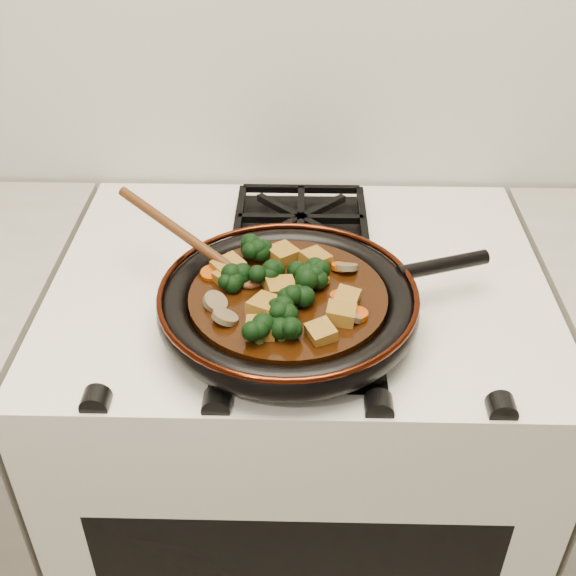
{
  "coord_description": "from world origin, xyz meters",
  "views": [
    {
      "loc": [
        0.0,
        0.78,
        1.55
      ],
      "look_at": [
        -0.02,
        1.57,
        0.97
      ],
      "focal_mm": 45.0,
      "sensor_mm": 36.0,
      "label": 1
    }
  ],
  "objects": [
    {
      "name": "carrot_coin_3",
      "position": [
        0.03,
        1.59,
        0.96
      ],
      "size": [
        0.03,
        0.03,
        0.02
      ],
      "primitive_type": "cylinder",
      "rotation": [
        -0.29,
        -0.03,
        0.0
      ],
      "color": "#AF3F04",
      "rests_on": "braising_sauce"
    },
    {
      "name": "carrot_coin_4",
      "position": [
        0.05,
        1.56,
        0.96
      ],
      "size": [
        0.03,
        0.03,
        0.01
      ],
      "primitive_type": "cylinder",
      "rotation": [
        -0.08,
        -0.08,
        0.0
      ],
      "color": "#AF3F04",
      "rests_on": "braising_sauce"
    },
    {
      "name": "tofu_cube_2",
      "position": [
        -0.03,
        1.65,
        0.97
      ],
      "size": [
        0.05,
        0.05,
        0.02
      ],
      "primitive_type": "cube",
      "rotation": [
        0.06,
        -0.03,
        2.27
      ],
      "color": "olive",
      "rests_on": "braising_sauce"
    },
    {
      "name": "burner_grate_back",
      "position": [
        0.0,
        1.83,
        0.91
      ],
      "size": [
        0.23,
        0.23,
        0.03
      ],
      "primitive_type": null,
      "color": "black",
      "rests_on": "stove"
    },
    {
      "name": "tofu_cube_6",
      "position": [
        0.03,
        1.48,
        0.97
      ],
      "size": [
        0.04,
        0.05,
        0.02
      ],
      "primitive_type": "cube",
      "rotation": [
        -0.12,
        -0.04,
        2.01
      ],
      "color": "olive",
      "rests_on": "braising_sauce"
    },
    {
      "name": "broccoli_floret_5",
      "position": [
        -0.06,
        1.65,
        0.97
      ],
      "size": [
        0.07,
        0.07,
        0.07
      ],
      "primitive_type": null,
      "rotation": [
        -0.16,
        -0.18,
        1.71
      ],
      "color": "black",
      "rests_on": "braising_sauce"
    },
    {
      "name": "skillet",
      "position": [
        -0.01,
        1.57,
        0.94
      ],
      "size": [
        0.47,
        0.36,
        0.05
      ],
      "rotation": [
        0.0,
        0.0,
        0.34
      ],
      "color": "black",
      "rests_on": "burner_grate_front"
    },
    {
      "name": "mushroom_slice_1",
      "position": [
        0.07,
        1.51,
        0.97
      ],
      "size": [
        0.04,
        0.04,
        0.02
      ],
      "primitive_type": "cylinder",
      "rotation": [
        0.47,
        0.0,
        2.0
      ],
      "color": "brown",
      "rests_on": "braising_sauce"
    },
    {
      "name": "broccoli_floret_6",
      "position": [
        -0.0,
        1.54,
        0.97
      ],
      "size": [
        0.07,
        0.08,
        0.06
      ],
      "primitive_type": null,
      "rotation": [
        0.06,
        -0.07,
        1.24
      ],
      "color": "black",
      "rests_on": "braising_sauce"
    },
    {
      "name": "tofu_cube_7",
      "position": [
        0.06,
        1.55,
        0.97
      ],
      "size": [
        0.04,
        0.04,
        0.03
      ],
      "primitive_type": "cube",
      "rotation": [
        0.09,
        -0.1,
        1.25
      ],
      "color": "olive",
      "rests_on": "braising_sauce"
    },
    {
      "name": "broccoli_floret_9",
      "position": [
        0.02,
        1.59,
        0.97
      ],
      "size": [
        0.09,
        0.08,
        0.06
      ],
      "primitive_type": null,
      "rotation": [
        0.12,
        0.08,
        0.74
      ],
      "color": "black",
      "rests_on": "braising_sauce"
    },
    {
      "name": "tofu_cube_3",
      "position": [
        -0.03,
        1.57,
        0.97
      ],
      "size": [
        0.05,
        0.05,
        0.03
      ],
      "primitive_type": "cube",
      "rotation": [
        0.12,
        -0.05,
        1.82
      ],
      "color": "olive",
      "rests_on": "braising_sauce"
    },
    {
      "name": "tofu_cube_4",
      "position": [
        -0.1,
        1.62,
        0.97
      ],
      "size": [
        0.05,
        0.06,
        0.03
      ],
      "primitive_type": "cube",
      "rotation": [
        0.06,
        -0.06,
        0.68
      ],
      "color": "olive",
      "rests_on": "braising_sauce"
    },
    {
      "name": "tofu_cube_5",
      "position": [
        -0.1,
        1.59,
        0.97
      ],
      "size": [
        0.05,
        0.05,
        0.02
      ],
      "primitive_type": "cube",
      "rotation": [
        -0.05,
        0.07,
        2.31
      ],
      "color": "olive",
      "rests_on": "braising_sauce"
    },
    {
      "name": "broccoli_floret_2",
      "position": [
        -0.05,
        1.59,
        0.97
      ],
      "size": [
        0.08,
        0.08,
        0.07
      ],
      "primitive_type": null,
      "rotation": [
        -0.08,
        -0.19,
        1.11
      ],
      "color": "black",
      "rests_on": "braising_sauce"
    },
    {
      "name": "broccoli_floret_0",
      "position": [
        0.01,
        1.61,
        0.97
      ],
      "size": [
        0.09,
        0.09,
        0.07
      ],
      "primitive_type": null,
      "rotation": [
        -0.01,
        0.23,
        0.71
      ],
      "color": "black",
      "rests_on": "braising_sauce"
    },
    {
      "name": "broccoli_floret_7",
      "position": [
        -0.02,
        1.47,
        0.97
      ],
      "size": [
        0.07,
        0.07,
        0.06
      ],
      "primitive_type": null,
      "rotation": [
        -0.2,
        -0.0,
        0.14
      ],
      "color": "black",
      "rests_on": "braising_sauce"
    },
    {
      "name": "broccoli_floret_1",
      "position": [
        -0.02,
        1.51,
        0.97
      ],
      "size": [
        0.09,
        0.09,
        0.06
      ],
      "primitive_type": null,
      "rotation": [
        -0.19,
        0.0,
        2.37
      ],
      "color": "black",
      "rests_on": "braising_sauce"
    },
    {
      "name": "stove",
      "position": [
        0.0,
        1.69,
        0.45
      ],
      "size": [
        0.76,
        0.6,
        0.9
      ],
      "primitive_type": "cube",
      "color": "white",
      "rests_on": "ground"
    },
    {
      "name": "tofu_cube_9",
      "position": [
        0.02,
        1.64,
        0.97
      ],
      "size": [
        0.05,
        0.05,
        0.02
      ],
      "primitive_type": "cube",
      "rotation": [
        0.06,
        -0.01,
        2.24
      ],
      "color": "olive",
      "rests_on": "braising_sauce"
    },
    {
      "name": "tofu_cube_1",
      "position": [
        0.05,
        1.51,
        0.97
      ],
      "size": [
        0.04,
        0.04,
        0.03
      ],
      "primitive_type": "cube",
      "rotation": [
        0.1,
        0.12,
        1.43
      ],
      "color": "olive",
      "rests_on": "braising_sauce"
    },
    {
      "name": "mushroom_slice_2",
      "position": [
        -0.11,
        1.54,
        0.97
      ],
      "size": [
        0.04,
        0.04,
        0.02
      ],
      "primitive_type": "cylinder",
      "rotation": [
        0.52,
        0.0,
        1.14
      ],
      "color": "brown",
      "rests_on": "braising_sauce"
    },
    {
      "name": "mushroom_slice_0",
      "position": [
        -0.1,
        1.51,
        0.97
      ],
      "size": [
        0.05,
        0.05,
        0.02
      ],
      "primitive_type": "cylinder",
      "rotation": [
        0.42,
        0.0,
        2.1
      ],
      "color": "brown",
      "rests_on": "braising_sauce"
    },
    {
      "name": "burner_grate_front",
      "position": [
        0.0,
        1.55,
        0.91
      ],
      "size": [
        0.23,
        0.23,
        0.03
      ],
      "primitive_type": null,
      "color": "black",
      "rests_on": "stove"
    },
    {
      "name": "broccoli_floret_4",
      "position": [
        -0.09,
        1.58,
        0.97
      ],
      "size": [
        0.09,
        0.09,
        0.06
      ],
      "primitive_type": null,
      "rotation": [
        -0.18,
        0.02,
        0.7
      ],
      "color": "black",
      "rests_on": "braising_sauce"
    },
    {
      "name": "broccoli_floret_8",
      "position": [
        -0.05,
        1.47,
        0.97
      ],
      "size": [
        0.08,
        0.07,
        0.07
      ],
      "primitive_type": null,
      "rotation": [
        0.03,
        0.21,
        0.24
      ],
      "color": "black",
      "rests_on": "braising_sauce"
    },
    {
      "name": "tofu_cube_8",
      "position": [
        -0.04,
        1.52,
        0.97
      ],
      "size": [
        0.06,
        0.06,
        0.03
      ],
      "primitive_type": "cube",
      "rotation": [
        0.11,
        0.03,
        2.64
      ],
      "color": "olive",
      "rests_on": "braising_sauce"
    },
    {
      "name": "carrot_coin_2",
      "position": [
        -0.12,
        1.61,
        0.96
      ],
      "size": [
        0.03,
        0.03,
        0.01
      ],
      "primitive_type": "cylinder",
      "rotation": [
        0.14,
        0.01,
        0.0
      ],
      "color": "#AF3F04",
      "rests_on": "braising_sauce"
    },
    {
      "name": "tofu_cube_0",
      "position": [
        -0.05,
        1.48,
        0.97
      ],
      "size": [
        0.04,
        0.04,
        0.02
      ],
      "primitive_type": "cube",
      "rotation": [
        -0.05,
        -0.02,
        0.01
      ],
      "color": "olive",
      "rests_on": "braising_sauce"
    },
    {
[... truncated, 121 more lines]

